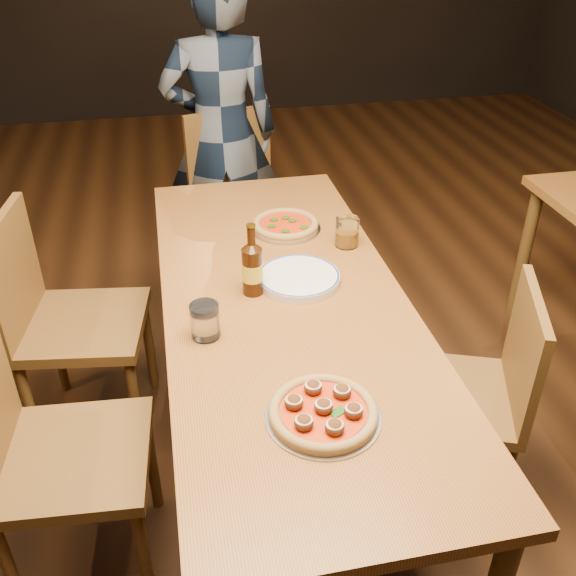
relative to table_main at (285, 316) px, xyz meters
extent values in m
plane|color=black|center=(0.00, 0.00, -0.68)|extent=(9.00, 9.00, 0.00)
cube|color=brown|center=(0.00, 0.00, 0.05)|extent=(0.80, 2.00, 0.04)
cylinder|color=#553B18|center=(-0.34, 0.94, -0.32)|extent=(0.06, 0.06, 0.71)
cylinder|color=#553B18|center=(0.34, 0.94, -0.32)|extent=(0.06, 0.06, 0.71)
cylinder|color=#553B18|center=(1.36, 0.74, -0.32)|extent=(0.06, 0.06, 0.71)
cylinder|color=#B7B7BF|center=(-0.01, -0.57, 0.07)|extent=(0.30, 0.30, 0.01)
cylinder|color=#B5844B|center=(-0.01, -0.57, 0.08)|extent=(0.28, 0.28, 0.02)
torus|color=#B5844B|center=(-0.01, -0.57, 0.09)|extent=(0.28, 0.28, 0.03)
cylinder|color=#BB390B|center=(-0.01, -0.57, 0.09)|extent=(0.22, 0.22, 0.00)
cylinder|color=#B7B7BF|center=(0.10, 0.49, 0.07)|extent=(0.28, 0.28, 0.01)
cylinder|color=#B5844B|center=(0.10, 0.49, 0.09)|extent=(0.26, 0.26, 0.02)
torus|color=#B5844B|center=(0.10, 0.49, 0.09)|extent=(0.26, 0.26, 0.03)
cylinder|color=#BB390B|center=(0.10, 0.49, 0.10)|extent=(0.20, 0.20, 0.00)
cylinder|color=white|center=(0.07, 0.09, 0.09)|extent=(0.28, 0.28, 0.03)
cylinder|color=black|center=(-0.10, 0.05, 0.15)|extent=(0.07, 0.07, 0.17)
cylinder|color=black|center=(-0.10, 0.05, 0.28)|extent=(0.03, 0.03, 0.08)
cylinder|color=yellow|center=(-0.10, 0.05, 0.15)|extent=(0.07, 0.07, 0.06)
cylinder|color=white|center=(-0.28, -0.16, 0.13)|extent=(0.09, 0.09, 0.11)
cylinder|color=#AF6E13|center=(0.30, 0.31, 0.13)|extent=(0.09, 0.09, 0.11)
imported|color=black|center=(-0.04, 1.46, 0.14)|extent=(0.60, 0.41, 1.63)
camera|label=1|loc=(-0.35, -1.74, 1.24)|focal=40.00mm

